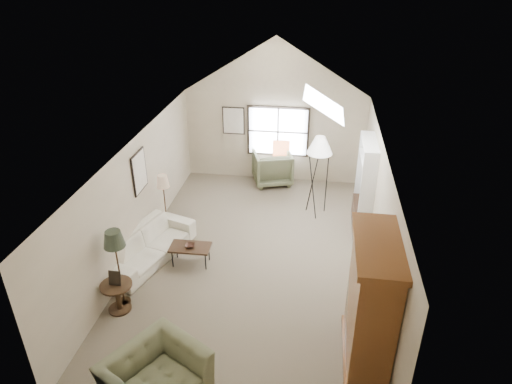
# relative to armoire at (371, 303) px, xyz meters

# --- Properties ---
(room_shell) EXTENTS (5.01, 8.01, 4.00)m
(room_shell) POSITION_rel_armoire_xyz_m (-2.18, 2.40, 2.11)
(room_shell) COLOR #706550
(room_shell) RESTS_ON ground
(window) EXTENTS (1.72, 0.08, 1.42)m
(window) POSITION_rel_armoire_xyz_m (-2.08, 6.36, 0.35)
(window) COLOR black
(window) RESTS_ON room_shell
(skylight) EXTENTS (0.80, 1.20, 0.52)m
(skylight) POSITION_rel_armoire_xyz_m (-0.88, 3.30, 2.12)
(skylight) COLOR white
(skylight) RESTS_ON room_shell
(wall_art) EXTENTS (1.97, 3.71, 0.88)m
(wall_art) POSITION_rel_armoire_xyz_m (-4.06, 4.34, 0.63)
(wall_art) COLOR black
(wall_art) RESTS_ON room_shell
(armoire) EXTENTS (0.60, 1.50, 2.20)m
(armoire) POSITION_rel_armoire_xyz_m (0.00, 0.00, 0.00)
(armoire) COLOR brown
(armoire) RESTS_ON ground
(tv_alcove) EXTENTS (0.32, 1.30, 2.10)m
(tv_alcove) POSITION_rel_armoire_xyz_m (0.16, 4.00, 0.05)
(tv_alcove) COLOR white
(tv_alcove) RESTS_ON ground
(media_console) EXTENTS (0.34, 1.18, 0.60)m
(media_console) POSITION_rel_armoire_xyz_m (0.14, 4.00, -0.80)
(media_console) COLOR #382316
(media_console) RESTS_ON ground
(tv_panel) EXTENTS (0.05, 0.90, 0.55)m
(tv_panel) POSITION_rel_armoire_xyz_m (0.14, 4.00, -0.18)
(tv_panel) COLOR black
(tv_panel) RESTS_ON media_console
(sofa) EXTENTS (1.56, 2.46, 0.67)m
(sofa) POSITION_rel_armoire_xyz_m (-4.38, 2.07, -0.76)
(sofa) COLOR beige
(sofa) RESTS_ON ground
(armchair_near) EXTENTS (1.65, 1.71, 0.85)m
(armchair_near) POSITION_rel_armoire_xyz_m (-3.03, -1.30, -0.68)
(armchair_near) COLOR #545B40
(armchair_near) RESTS_ON ground
(armchair_far) EXTENTS (1.28, 1.30, 0.95)m
(armchair_far) POSITION_rel_armoire_xyz_m (-2.20, 6.10, -0.62)
(armchair_far) COLOR #606446
(armchair_far) RESTS_ON ground
(coffee_table) EXTENTS (0.85, 0.48, 0.43)m
(coffee_table) POSITION_rel_armoire_xyz_m (-3.45, 2.02, -0.88)
(coffee_table) COLOR #372316
(coffee_table) RESTS_ON ground
(bowl) EXTENTS (0.21, 0.21, 0.05)m
(bowl) POSITION_rel_armoire_xyz_m (-3.45, 2.02, -0.64)
(bowl) COLOR #3C2018
(bowl) RESTS_ON coffee_table
(side_table) EXTENTS (0.73, 0.73, 0.58)m
(side_table) POSITION_rel_armoire_xyz_m (-4.38, 0.47, -0.81)
(side_table) COLOR #372616
(side_table) RESTS_ON ground
(side_chair) EXTENTS (0.52, 0.52, 1.21)m
(side_chair) POSITION_rel_armoire_xyz_m (-1.95, 6.10, -0.50)
(side_chair) COLOR brown
(side_chair) RESTS_ON ground
(tripod_lamp) EXTENTS (0.80, 0.80, 2.10)m
(tripod_lamp) POSITION_rel_armoire_xyz_m (-0.91, 4.50, -0.05)
(tripod_lamp) COLOR white
(tripod_lamp) RESTS_ON ground
(dark_lamp) EXTENTS (0.48, 0.48, 1.60)m
(dark_lamp) POSITION_rel_armoire_xyz_m (-4.38, 0.67, -0.30)
(dark_lamp) COLOR black
(dark_lamp) RESTS_ON ground
(tan_lamp) EXTENTS (0.36, 0.36, 1.44)m
(tan_lamp) POSITION_rel_armoire_xyz_m (-4.38, 3.27, -0.38)
(tan_lamp) COLOR #A18267
(tan_lamp) RESTS_ON ground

